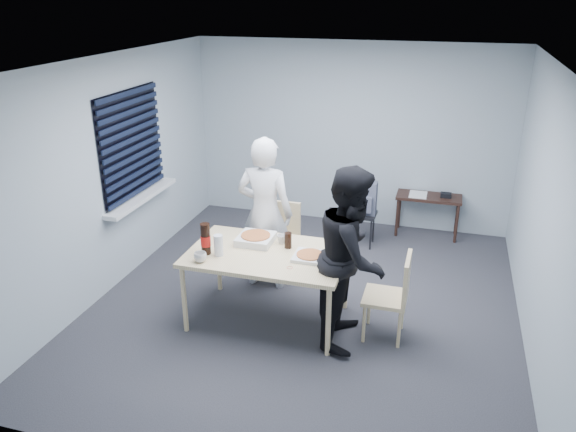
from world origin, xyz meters
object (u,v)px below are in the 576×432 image
(mug_b, at_px, (281,239))
(soda_bottle, at_px, (206,239))
(person_white, at_px, (265,213))
(person_black, at_px, (352,256))
(chair_right, at_px, (395,291))
(stool, at_px, (363,221))
(side_table, at_px, (429,201))
(chair_far, at_px, (281,234))
(dining_table, at_px, (268,258))
(backpack, at_px, (364,198))
(mug_a, at_px, (200,257))

(mug_b, height_order, soda_bottle, soda_bottle)
(person_white, distance_m, soda_bottle, 0.97)
(person_black, bearing_deg, chair_right, -74.96)
(person_white, bearing_deg, stool, -123.69)
(person_white, bearing_deg, mug_b, 125.32)
(person_white, xyz_separation_m, stool, (0.92, 1.38, -0.54))
(side_table, bearing_deg, chair_right, -93.87)
(person_white, bearing_deg, chair_far, -106.86)
(chair_right, xyz_separation_m, mug_b, (-1.21, 0.22, 0.31))
(person_white, xyz_separation_m, soda_bottle, (-0.31, -0.92, 0.04))
(dining_table, distance_m, soda_bottle, 0.65)
(backpack, distance_m, soda_bottle, 2.61)
(mug_a, height_order, soda_bottle, soda_bottle)
(person_white, distance_m, side_table, 2.64)
(side_table, height_order, stool, side_table)
(mug_a, bearing_deg, dining_table, 33.53)
(dining_table, relative_size, soda_bottle, 4.92)
(dining_table, relative_size, mug_a, 12.91)
(dining_table, height_order, chair_right, chair_right)
(soda_bottle, bearing_deg, person_black, 4.47)
(side_table, height_order, soda_bottle, soda_bottle)
(dining_table, xyz_separation_m, side_table, (1.46, 2.69, -0.21))
(backpack, bearing_deg, mug_a, -123.79)
(side_table, relative_size, stool, 1.92)
(side_table, relative_size, mug_b, 8.79)
(person_white, height_order, backpack, person_white)
(chair_right, distance_m, side_table, 2.66)
(person_black, distance_m, side_table, 2.85)
(dining_table, distance_m, person_black, 0.89)
(person_black, bearing_deg, mug_b, 67.43)
(chair_right, relative_size, person_black, 0.50)
(person_white, bearing_deg, chair_right, 155.78)
(mug_b, bearing_deg, soda_bottle, -145.72)
(side_table, relative_size, backpack, 1.99)
(chair_far, relative_size, soda_bottle, 2.76)
(person_white, relative_size, person_black, 1.00)
(mug_a, relative_size, soda_bottle, 0.38)
(person_white, relative_size, stool, 3.86)
(side_table, bearing_deg, stool, -144.38)
(dining_table, relative_size, chair_far, 1.78)
(stool, bearing_deg, mug_a, -116.07)
(person_black, relative_size, backpack, 4.01)
(chair_far, distance_m, chair_right, 1.77)
(side_table, xyz_separation_m, soda_bottle, (-2.04, -2.88, 0.42))
(dining_table, relative_size, person_black, 0.90)
(person_black, bearing_deg, stool, 5.60)
(chair_far, xyz_separation_m, person_black, (1.04, -1.12, 0.37))
(soda_bottle, bearing_deg, dining_table, 18.16)
(dining_table, xyz_separation_m, chair_far, (-0.17, 1.04, -0.20))
(backpack, bearing_deg, soda_bottle, -125.93)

